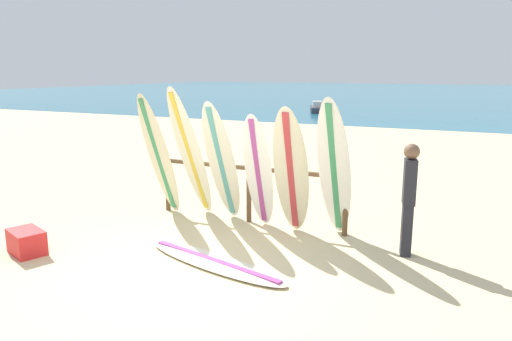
{
  "coord_description": "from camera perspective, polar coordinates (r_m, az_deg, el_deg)",
  "views": [
    {
      "loc": [
        3.46,
        -5.14,
        2.68
      ],
      "look_at": [
        -0.14,
        2.57,
        0.89
      ],
      "focal_mm": 33.44,
      "sensor_mm": 36.0,
      "label": 1
    }
  ],
  "objects": [
    {
      "name": "cooler_box",
      "position": [
        7.94,
        -25.75,
        -7.69
      ],
      "size": [
        0.7,
        0.59,
        0.36
      ],
      "primitive_type": "cube",
      "rotation": [
        0.0,
        0.0,
        -0.36
      ],
      "color": "red",
      "rests_on": "ground"
    },
    {
      "name": "surfboard_rack",
      "position": [
        8.46,
        -0.86,
        -1.23
      ],
      "size": [
        3.62,
        0.09,
        1.14
      ],
      "color": "brown",
      "rests_on": "ground"
    },
    {
      "name": "beachgoer_standing",
      "position": [
        7.23,
        17.81,
        -2.8
      ],
      "size": [
        0.23,
        0.3,
        1.67
      ],
      "color": "#26262D",
      "rests_on": "ground"
    },
    {
      "name": "surfboard_leaning_center_right",
      "position": [
        7.63,
        4.22,
        -0.19
      ],
      "size": [
        0.63,
        0.87,
        2.17
      ],
      "color": "beige",
      "rests_on": "ground"
    },
    {
      "name": "surfboard_leaning_far_left",
      "position": [
        8.87,
        -11.53,
        1.76
      ],
      "size": [
        0.63,
        0.93,
        2.31
      ],
      "color": "beige",
      "rests_on": "ground"
    },
    {
      "name": "surfboard_leaning_center",
      "position": [
        7.99,
        0.31,
        -0.17
      ],
      "size": [
        0.52,
        0.75,
        2.02
      ],
      "color": "white",
      "rests_on": "ground"
    },
    {
      "name": "surfboard_leaning_left",
      "position": [
        8.57,
        -7.83,
        2.0
      ],
      "size": [
        0.48,
        1.19,
        2.45
      ],
      "color": "silver",
      "rests_on": "ground"
    },
    {
      "name": "ocean_water",
      "position": [
        63.29,
        22.12,
        8.58
      ],
      "size": [
        120.0,
        80.0,
        0.01
      ],
      "primitive_type": "cube",
      "color": "teal",
      "rests_on": "ground"
    },
    {
      "name": "ground_plane",
      "position": [
        6.75,
        -8.36,
        -11.63
      ],
      "size": [
        120.0,
        120.0,
        0.0
      ],
      "primitive_type": "plane",
      "color": "beige"
    },
    {
      "name": "small_boat_offshore",
      "position": [
        31.84,
        7.33,
        7.4
      ],
      "size": [
        1.66,
        2.62,
        0.71
      ],
      "color": "#333842",
      "rests_on": "ocean_water"
    },
    {
      "name": "surfboard_lying_on_sand",
      "position": [
        6.85,
        -5.01,
        -10.85
      ],
      "size": [
        2.57,
        1.12,
        0.08
      ],
      "color": "silver",
      "rests_on": "ground"
    },
    {
      "name": "surfboard_leaning_right",
      "position": [
        7.55,
        9.34,
        0.14
      ],
      "size": [
        0.53,
        0.95,
        2.32
      ],
      "color": "white",
      "rests_on": "ground"
    },
    {
      "name": "surfboard_leaning_center_left",
      "position": [
        8.25,
        -4.11,
        0.89
      ],
      "size": [
        0.59,
        1.13,
        2.22
      ],
      "color": "silver",
      "rests_on": "ground"
    }
  ]
}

